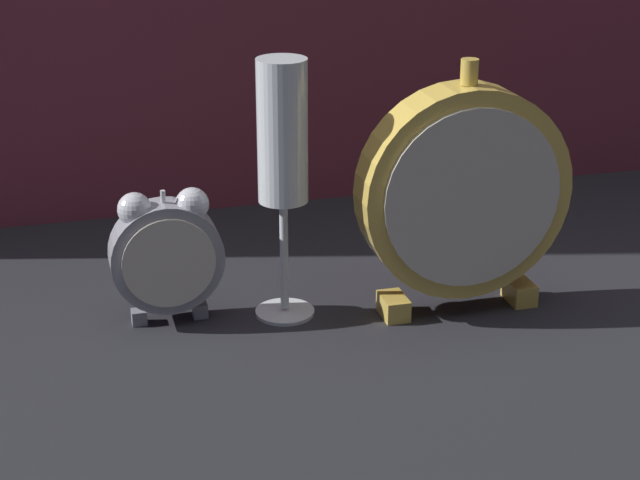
% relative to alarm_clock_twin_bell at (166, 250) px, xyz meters
% --- Properties ---
extents(ground_plane, '(4.00, 4.00, 0.00)m').
position_rel_alarm_clock_twin_bell_xyz_m(ground_plane, '(0.13, -0.07, -0.06)').
color(ground_plane, '#232328').
extents(alarm_clock_twin_bell, '(0.09, 0.03, 0.11)m').
position_rel_alarm_clock_twin_bell_xyz_m(alarm_clock_twin_bell, '(0.00, 0.00, 0.00)').
color(alarm_clock_twin_bell, gray).
rests_on(alarm_clock_twin_bell, ground_plane).
extents(mantel_clock_silver, '(0.17, 0.04, 0.21)m').
position_rel_alarm_clock_twin_bell_xyz_m(mantel_clock_silver, '(0.24, -0.04, 0.04)').
color(mantel_clock_silver, gold).
rests_on(mantel_clock_silver, ground_plane).
extents(champagne_flute, '(0.05, 0.05, 0.21)m').
position_rel_alarm_clock_twin_bell_xyz_m(champagne_flute, '(0.09, -0.01, 0.08)').
color(champagne_flute, silver).
rests_on(champagne_flute, ground_plane).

